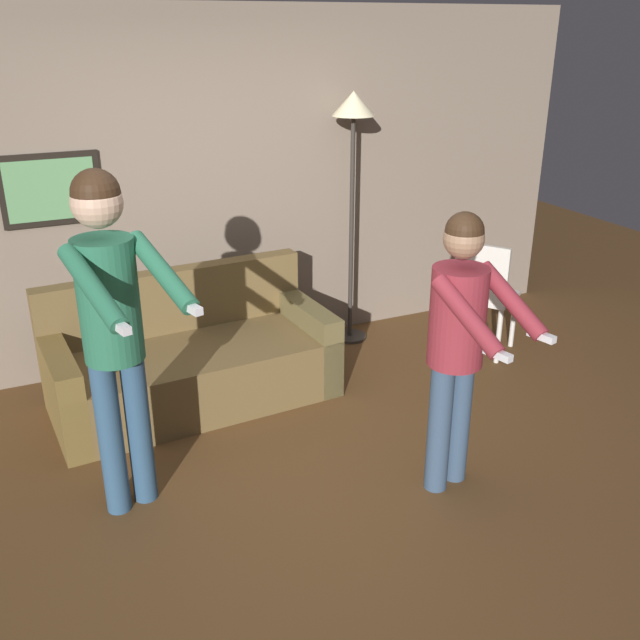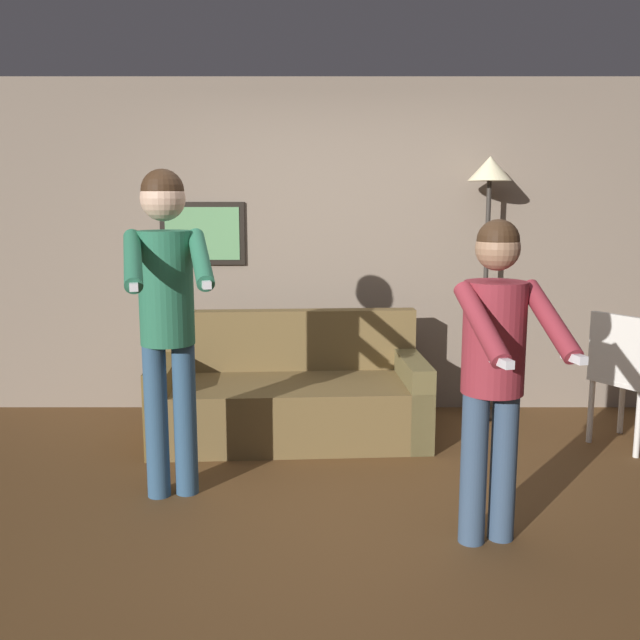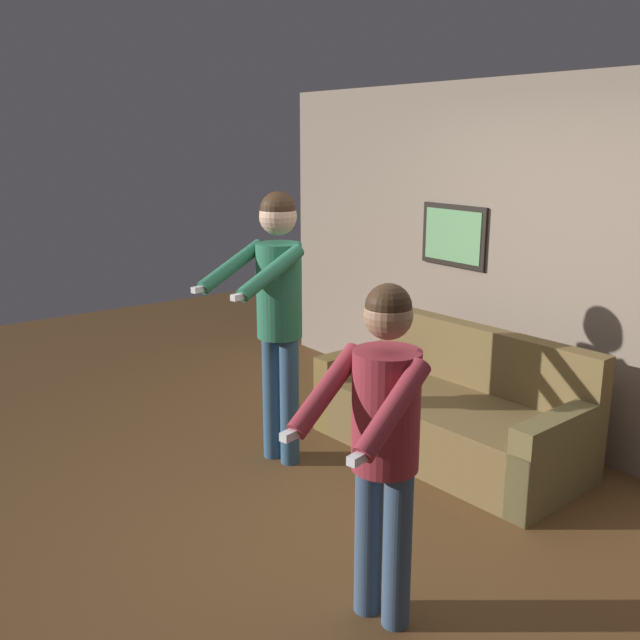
% 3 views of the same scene
% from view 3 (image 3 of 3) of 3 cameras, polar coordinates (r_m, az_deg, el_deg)
% --- Properties ---
extents(ground_plane, '(12.00, 12.00, 0.00)m').
position_cam_3_polar(ground_plane, '(4.30, 2.84, -16.10)').
color(ground_plane, brown).
extents(back_wall_assembly, '(6.40, 0.09, 2.60)m').
position_cam_3_polar(back_wall_assembly, '(5.21, 19.41, 3.92)').
color(back_wall_assembly, gray).
rests_on(back_wall_assembly, ground_plane).
extents(couch, '(1.95, 0.97, 0.87)m').
position_cam_3_polar(couch, '(5.13, 10.45, -7.58)').
color(couch, brown).
rests_on(couch, ground_plane).
extents(person_standing_left, '(0.55, 0.77, 1.85)m').
position_cam_3_polar(person_standing_left, '(4.68, -3.45, 1.59)').
color(person_standing_left, '#2F5170').
rests_on(person_standing_left, ground_plane).
extents(person_standing_right, '(0.52, 0.66, 1.59)m').
position_cam_3_polar(person_standing_right, '(3.14, 5.08, -8.72)').
color(person_standing_right, '#364C67').
rests_on(person_standing_right, ground_plane).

